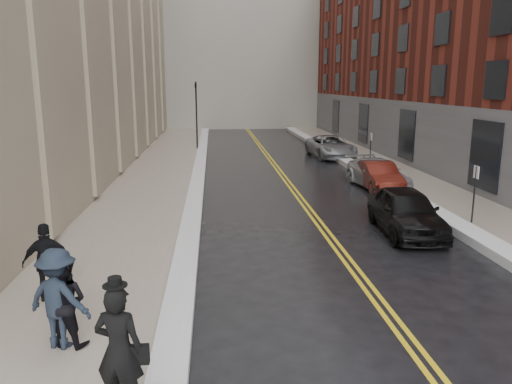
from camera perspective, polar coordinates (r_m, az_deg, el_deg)
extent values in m
plane|color=black|center=(10.10, 3.60, -17.85)|extent=(160.00, 160.00, 0.00)
cube|color=gray|center=(25.33, -11.95, 0.67)|extent=(4.00, 64.00, 0.15)
cube|color=gray|center=(27.17, 17.58, 1.14)|extent=(3.00, 64.00, 0.15)
cube|color=gold|center=(25.42, 3.64, 0.79)|extent=(0.12, 64.00, 0.01)
cube|color=gold|center=(25.45, 4.17, 0.80)|extent=(0.12, 64.00, 0.01)
cube|color=white|center=(25.13, -6.75, 0.89)|extent=(0.70, 60.80, 0.26)
cube|color=white|center=(26.51, 13.89, 1.25)|extent=(0.85, 60.80, 0.30)
cube|color=maroon|center=(37.02, 27.03, 17.12)|extent=(14.00, 50.00, 18.00)
cylinder|color=black|center=(38.73, -6.81, 8.57)|extent=(0.12, 0.12, 5.20)
imported|color=black|center=(38.65, -6.89, 11.53)|extent=(0.18, 0.15, 0.90)
cylinder|color=black|center=(19.43, 23.64, -0.52)|extent=(0.06, 0.06, 2.20)
cube|color=white|center=(19.27, 23.87, 2.09)|extent=(0.02, 0.35, 0.45)
cylinder|color=black|center=(30.34, 12.93, 4.48)|extent=(0.06, 0.06, 2.20)
cube|color=white|center=(30.24, 13.02, 6.17)|extent=(0.02, 0.35, 0.45)
imported|color=black|center=(17.87, 16.77, -2.10)|extent=(2.11, 4.69, 1.56)
imported|color=#4C140D|center=(24.80, 13.87, 1.76)|extent=(1.59, 4.20, 1.37)
imported|color=#B1B5B9|center=(25.42, 13.71, 2.04)|extent=(2.47, 4.95, 1.38)
imported|color=#929499|center=(35.30, 8.52, 5.16)|extent=(2.91, 5.63, 1.52)
imported|color=black|center=(8.05, -15.37, -17.06)|extent=(0.85, 0.66, 2.06)
imported|color=black|center=(10.32, -20.97, -11.62)|extent=(1.01, 0.89, 1.75)
imported|color=#1B2330|center=(10.25, -21.65, -11.23)|extent=(1.43, 1.12, 1.95)
imported|color=black|center=(12.48, -22.75, -7.39)|extent=(1.15, 0.68, 1.83)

